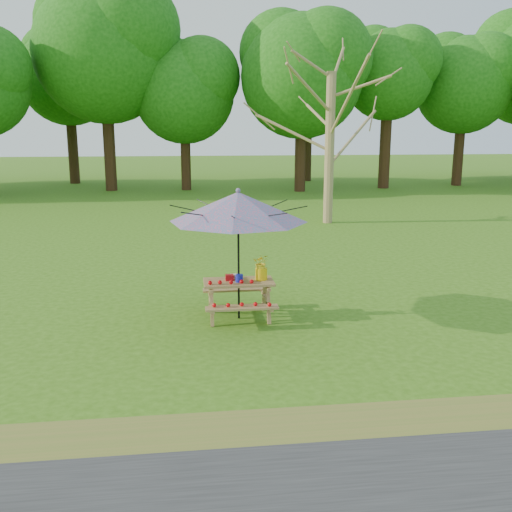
{
  "coord_description": "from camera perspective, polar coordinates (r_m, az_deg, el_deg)",
  "views": [
    {
      "loc": [
        -0.51,
        -8.29,
        3.24
      ],
      "look_at": [
        0.66,
        1.12,
        1.1
      ],
      "focal_mm": 40.0,
      "sensor_mm": 36.0,
      "label": 1
    }
  ],
  "objects": [
    {
      "name": "ground",
      "position": [
        8.92,
        -3.34,
        -8.61
      ],
      "size": [
        120.0,
        120.0,
        0.0
      ],
      "primitive_type": "plane",
      "color": "#366413",
      "rests_on": "ground"
    },
    {
      "name": "bare_tree",
      "position": [
        20.19,
        7.76,
        23.67
      ],
      "size": [
        7.74,
        7.74,
        11.72
      ],
      "color": "olive",
      "rests_on": "ground"
    },
    {
      "name": "drygrass_strip",
      "position": [
        6.4,
        -1.58,
        -17.7
      ],
      "size": [
        120.0,
        1.2,
        0.01
      ],
      "primitive_type": "cube",
      "color": "olive",
      "rests_on": "ground"
    },
    {
      "name": "picnic_table",
      "position": [
        9.89,
        -1.73,
        -4.43
      ],
      "size": [
        1.2,
        1.32,
        0.67
      ],
      "color": "#956143",
      "rests_on": "ground"
    },
    {
      "name": "tomatoes_row",
      "position": [
        9.6,
        -2.54,
        -2.61
      ],
      "size": [
        0.77,
        0.13,
        0.07
      ],
      "primitive_type": null,
      "color": "red",
      "rests_on": "picnic_table"
    },
    {
      "name": "flower_bucket",
      "position": [
        9.82,
        0.54,
        -1.01
      ],
      "size": [
        0.32,
        0.29,
        0.45
      ],
      "color": "yellow",
      "rests_on": "picnic_table"
    },
    {
      "name": "treeline",
      "position": [
        30.67,
        -6.49,
        21.57
      ],
      "size": [
        60.0,
        12.0,
        16.0
      ],
      "primitive_type": null,
      "color": "#17590F",
      "rests_on": "ground"
    },
    {
      "name": "produce_bins",
      "position": [
        9.81,
        -2.14,
        -2.16
      ],
      "size": [
        0.29,
        0.38,
        0.13
      ],
      "color": "#B10E14",
      "rests_on": "picnic_table"
    },
    {
      "name": "patio_umbrella",
      "position": [
        9.54,
        -1.79,
        4.93
      ],
      "size": [
        2.7,
        2.7,
        2.26
      ],
      "color": "black",
      "rests_on": "ground"
    }
  ]
}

